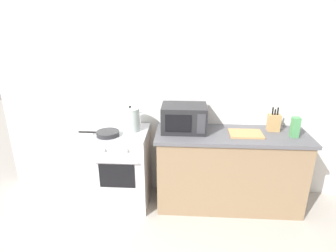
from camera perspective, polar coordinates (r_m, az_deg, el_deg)
name	(u,v)px	position (r m, az deg, el deg)	size (l,w,h in m)	color
ground_plane	(147,235)	(3.18, -4.31, -21.06)	(10.00, 10.00, 0.00)	#B2ADA3
back_wall	(179,96)	(3.43, 2.32, 6.05)	(4.40, 0.10, 2.50)	silver
lower_cabinet_right	(229,171)	(3.45, 12.11, -8.89)	(1.64, 0.56, 0.88)	#8C7051
countertop_right	(232,135)	(3.25, 12.71, -1.81)	(1.70, 0.60, 0.04)	#59595E
stove	(123,167)	(3.46, -8.99, -8.21)	(0.60, 0.64, 0.92)	silver
stock_pot	(130,119)	(3.24, -7.55, 1.39)	(0.30, 0.22, 0.29)	silver
frying_pan	(107,133)	(3.17, -12.09, -1.46)	(0.45, 0.25, 0.05)	#28282B
microwave	(184,118)	(3.20, 3.23, 1.59)	(0.50, 0.37, 0.30)	#232326
cutting_board	(246,134)	(3.25, 15.32, -1.50)	(0.36, 0.26, 0.02)	tan
knife_block	(274,122)	(3.43, 20.45, 0.66)	(0.13, 0.10, 0.28)	tan
pasta_box	(295,127)	(3.33, 24.14, -0.22)	(0.08, 0.08, 0.22)	#4C9356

